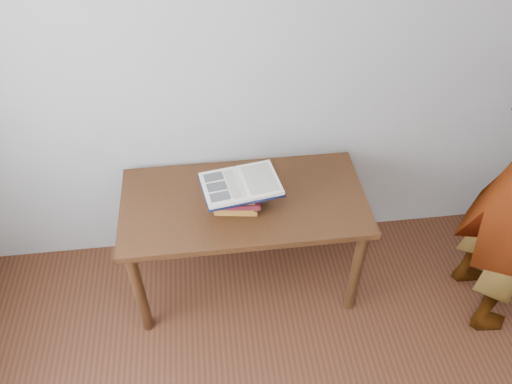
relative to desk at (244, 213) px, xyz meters
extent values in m
cube|color=#A8A59F|center=(0.12, 0.37, 0.70)|extent=(3.50, 0.04, 2.60)
cube|color=#3E260F|center=(0.00, 0.00, 0.08)|extent=(1.30, 0.65, 0.04)
cylinder|color=#3E260F|center=(-0.59, -0.26, -0.27)|extent=(0.06, 0.06, 0.66)
cylinder|color=#3E260F|center=(0.59, -0.26, -0.27)|extent=(0.06, 0.06, 0.66)
cylinder|color=#3E260F|center=(-0.59, 0.26, -0.27)|extent=(0.06, 0.06, 0.66)
cylinder|color=#3E260F|center=(0.59, 0.26, -0.27)|extent=(0.06, 0.06, 0.66)
cube|color=#9D6B23|center=(-0.04, -0.04, 0.12)|extent=(0.24, 0.18, 0.04)
cube|color=#9D6B23|center=(-0.06, -0.06, 0.15)|extent=(0.22, 0.16, 0.03)
cube|color=maroon|center=(-0.04, -0.05, 0.18)|extent=(0.26, 0.21, 0.03)
cube|color=#9D6B23|center=(-0.05, -0.06, 0.21)|extent=(0.19, 0.14, 0.03)
cube|color=#9D6B23|center=(-0.04, -0.06, 0.23)|extent=(0.22, 0.16, 0.03)
cube|color=black|center=(-0.02, -0.05, 0.25)|extent=(0.42, 0.33, 0.01)
cube|color=beige|center=(-0.11, -0.07, 0.27)|extent=(0.22, 0.28, 0.02)
cube|color=beige|center=(0.08, -0.04, 0.27)|extent=(0.22, 0.28, 0.02)
cylinder|color=beige|center=(-0.02, -0.05, 0.27)|extent=(0.05, 0.25, 0.01)
cube|color=black|center=(-0.15, 0.00, 0.28)|extent=(0.10, 0.07, 0.00)
cube|color=black|center=(-0.14, -0.07, 0.28)|extent=(0.10, 0.07, 0.00)
cube|color=black|center=(-0.13, -0.14, 0.28)|extent=(0.10, 0.07, 0.00)
cube|color=beige|center=(-0.06, -0.06, 0.28)|extent=(0.08, 0.21, 0.00)
cube|color=beige|center=(0.08, -0.04, 0.28)|extent=(0.18, 0.23, 0.00)
camera|label=1|loc=(-0.16, -1.87, 1.95)|focal=35.00mm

